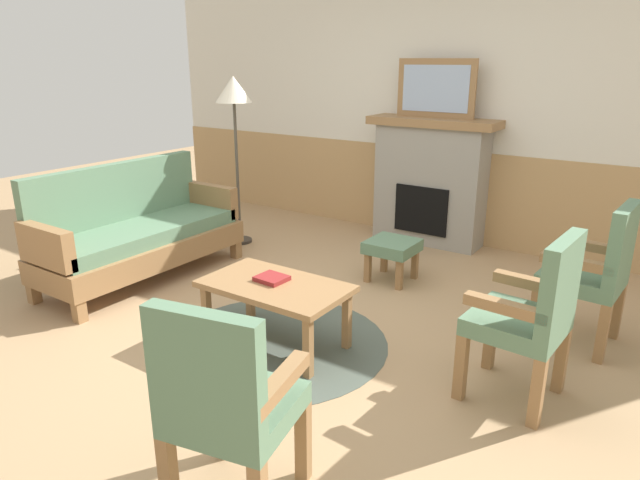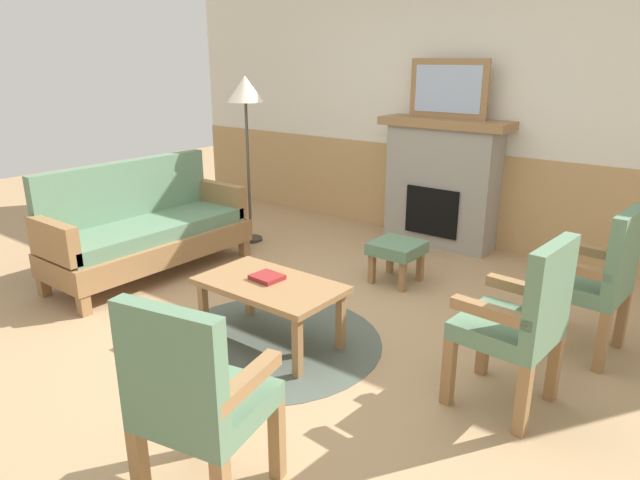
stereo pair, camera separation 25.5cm
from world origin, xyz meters
The scene contains 13 objects.
ground_plane centered at (0.00, 0.00, 0.00)m, with size 14.00×14.00×0.00m, color tan.
wall_back centered at (0.00, 2.60, 1.31)m, with size 7.20×0.14×2.70m.
fireplace centered at (0.00, 2.35, 0.65)m, with size 1.30×0.44×1.28m.
framed_picture centered at (0.00, 2.35, 1.56)m, with size 0.80×0.04×0.56m.
couch centered at (-1.67, 0.00, 0.40)m, with size 0.70×1.80×0.98m.
coffee_table centered at (0.08, -0.29, 0.39)m, with size 0.96×0.56×0.44m.
round_rug centered at (0.08, -0.29, 0.00)m, with size 1.51×1.51×0.01m, color #4C564C.
book_on_table centered at (0.03, -0.27, 0.46)m, with size 0.19×0.17×0.03m, color maroon.
footstool centered at (0.19, 1.17, 0.28)m, with size 0.40×0.40×0.36m.
armchair_near_fireplace centered at (1.63, -0.02, 0.54)m, with size 0.51×0.51×0.98m.
armchair_by_window_left centered at (1.80, 0.89, 0.54)m, with size 0.51×0.51×0.98m.
armchair_front_left centered at (0.83, -1.54, 0.54)m, with size 0.57×0.57×0.98m.
floor_lamp_by_couch centered at (-1.61, 1.23, 1.45)m, with size 0.36×0.36×1.68m.
Camera 1 is at (2.24, -2.93, 1.84)m, focal length 31.48 mm.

